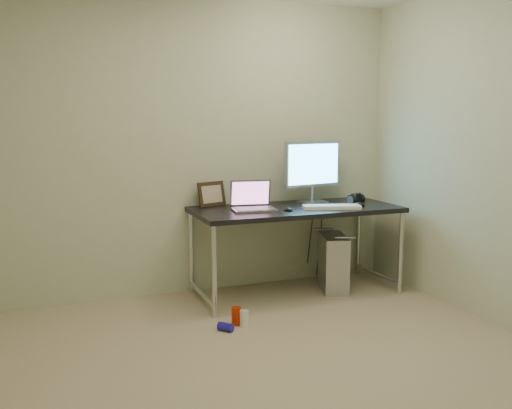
% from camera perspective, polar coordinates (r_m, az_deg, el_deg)
% --- Properties ---
extents(floor, '(3.50, 3.50, 0.00)m').
position_cam_1_polar(floor, '(3.57, 2.75, -16.19)').
color(floor, tan).
rests_on(floor, ground).
extents(wall_back, '(3.50, 0.02, 2.50)m').
position_cam_1_polar(wall_back, '(4.89, -5.51, 5.70)').
color(wall_back, beige).
rests_on(wall_back, ground).
extents(desk, '(1.74, 0.76, 0.75)m').
position_cam_1_polar(desk, '(4.85, 4.02, -1.11)').
color(desk, black).
rests_on(desk, ground).
extents(tower_computer, '(0.34, 0.50, 0.51)m').
position_cam_1_polar(tower_computer, '(5.08, 7.73, -5.73)').
color(tower_computer, '#AAABAF').
rests_on(tower_computer, ground).
extents(cable_a, '(0.01, 0.16, 0.69)m').
position_cam_1_polar(cable_a, '(5.33, 5.46, -3.29)').
color(cable_a, black).
rests_on(cable_a, ground).
extents(cable_b, '(0.02, 0.11, 0.71)m').
position_cam_1_polar(cable_b, '(5.36, 6.42, -3.46)').
color(cable_b, black).
rests_on(cable_b, ground).
extents(can_red, '(0.10, 0.10, 0.13)m').
position_cam_1_polar(can_red, '(4.24, -1.97, -11.09)').
color(can_red, red).
rests_on(can_red, ground).
extents(can_white, '(0.08, 0.08, 0.12)m').
position_cam_1_polar(can_white, '(4.21, -1.20, -11.32)').
color(can_white, white).
rests_on(can_white, ground).
extents(can_blue, '(0.12, 0.12, 0.06)m').
position_cam_1_polar(can_blue, '(4.14, -3.06, -12.13)').
color(can_blue, '#1D16A6').
rests_on(can_blue, ground).
extents(laptop, '(0.38, 0.33, 0.24)m').
position_cam_1_polar(laptop, '(4.68, -0.35, 0.15)').
color(laptop, '#A1A1A7').
rests_on(laptop, desk).
extents(monitor, '(0.58, 0.21, 0.55)m').
position_cam_1_polar(monitor, '(5.08, 5.70, 3.77)').
color(monitor, '#A1A1A7').
rests_on(monitor, desk).
extents(keyboard, '(0.50, 0.28, 0.03)m').
position_cam_1_polar(keyboard, '(4.79, 7.57, -0.25)').
color(keyboard, white).
rests_on(keyboard, desk).
extents(mouse_right, '(0.08, 0.12, 0.04)m').
position_cam_1_polar(mouse_right, '(4.97, 10.29, 0.08)').
color(mouse_right, black).
rests_on(mouse_right, desk).
extents(mouse_left, '(0.08, 0.11, 0.03)m').
position_cam_1_polar(mouse_left, '(4.64, 3.20, -0.43)').
color(mouse_left, black).
rests_on(mouse_left, desk).
extents(headphones, '(0.18, 0.10, 0.10)m').
position_cam_1_polar(headphones, '(5.18, 9.95, 0.52)').
color(headphones, black).
rests_on(headphones, desk).
extents(picture_frame, '(0.27, 0.16, 0.21)m').
position_cam_1_polar(picture_frame, '(4.89, -4.46, 1.06)').
color(picture_frame, black).
rests_on(picture_frame, desk).
extents(webcam, '(0.05, 0.04, 0.13)m').
position_cam_1_polar(webcam, '(4.93, -1.39, 1.03)').
color(webcam, silver).
rests_on(webcam, desk).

